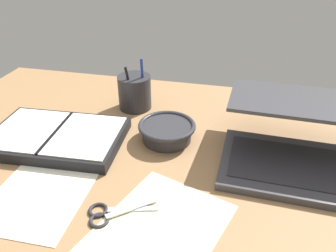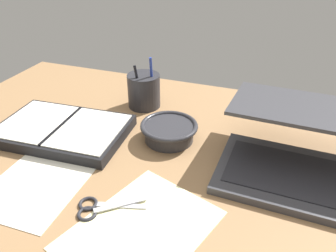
{
  "view_description": "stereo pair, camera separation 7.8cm",
  "coord_description": "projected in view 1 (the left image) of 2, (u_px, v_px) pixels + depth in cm",
  "views": [
    {
      "loc": [
        15.55,
        -56.96,
        49.9
      ],
      "look_at": [
        0.51,
        8.39,
        9.0
      ],
      "focal_mm": 35.0,
      "sensor_mm": 36.0,
      "label": 1
    },
    {
      "loc": [
        23.08,
        -54.76,
        49.9
      ],
      "look_at": [
        0.51,
        8.39,
        9.0
      ],
      "focal_mm": 35.0,
      "sensor_mm": 36.0,
      "label": 2
    }
  ],
  "objects": [
    {
      "name": "planner",
      "position": [
        57.0,
        137.0,
        0.84
      ],
      "size": [
        34.78,
        23.71,
        3.33
      ],
      "rotation": [
        0.0,
        0.0,
        0.06
      ],
      "color": "black",
      "rests_on": "desk_top"
    },
    {
      "name": "desk_top",
      "position": [
        158.0,
        174.0,
        0.76
      ],
      "size": [
        140.0,
        100.0,
        2.0
      ],
      "primitive_type": "cube",
      "color": "#936D47",
      "rests_on": "ground"
    },
    {
      "name": "bowl",
      "position": [
        167.0,
        131.0,
        0.85
      ],
      "size": [
        14.95,
        14.95,
        4.78
      ],
      "color": "#2D2D33",
      "rests_on": "desk_top"
    },
    {
      "name": "scissors",
      "position": [
        107.0,
        213.0,
        0.63
      ],
      "size": [
        13.55,
        9.94,
        0.8
      ],
      "rotation": [
        0.0,
        0.0,
        0.48
      ],
      "color": "#B7B7BC",
      "rests_on": "desk_top"
    },
    {
      "name": "paper_sheet_front",
      "position": [
        157.0,
        231.0,
        0.6
      ],
      "size": [
        28.54,
        32.62,
        0.16
      ],
      "primitive_type": "cube",
      "rotation": [
        0.0,
        0.0,
        -0.33
      ],
      "color": "#F4EFB2",
      "rests_on": "desk_top"
    },
    {
      "name": "paper_sheet_beside_planner",
      "position": [
        45.0,
        189.0,
        0.7
      ],
      "size": [
        19.74,
        27.22,
        0.16
      ],
      "primitive_type": "cube",
      "rotation": [
        0.0,
        0.0,
        0.02
      ],
      "color": "silver",
      "rests_on": "desk_top"
    },
    {
      "name": "pen_cup",
      "position": [
        135.0,
        92.0,
        0.99
      ],
      "size": [
        9.87,
        9.87,
        16.18
      ],
      "color": "#28282D",
      "rests_on": "desk_top"
    },
    {
      "name": "laptop",
      "position": [
        298.0,
        144.0,
        0.75
      ],
      "size": [
        34.76,
        33.91,
        14.53
      ],
      "rotation": [
        0.0,
        0.0,
        -0.04
      ],
      "color": "#38383D",
      "rests_on": "desk_top"
    }
  ]
}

